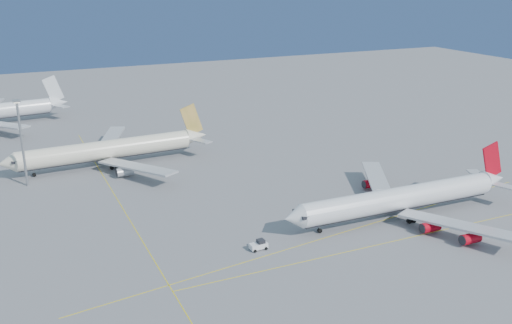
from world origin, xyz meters
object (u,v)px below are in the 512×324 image
object	(u,v)px
airliner_etihad	(111,149)
pushback_tug	(259,245)
light_mast	(21,136)
airliner_virgin	(404,198)

from	to	relation	value
airliner_etihad	pushback_tug	distance (m)	69.43
light_mast	airliner_etihad	bearing A→B (deg)	18.71
airliner_etihad	light_mast	xyz separation A→B (m)	(-23.92, -8.10, 8.90)
airliner_virgin	light_mast	xyz separation A→B (m)	(-78.02, 57.96, 9.19)
pushback_tug	light_mast	size ratio (longest dim) A/B	0.16
airliner_virgin	light_mast	size ratio (longest dim) A/B	2.63
pushback_tug	airliner_virgin	bearing A→B (deg)	-1.08
airliner_etihad	airliner_virgin	bearing A→B (deg)	-53.83
airliner_virgin	pushback_tug	xyz separation A→B (m)	(-37.45, -1.23, -3.60)
light_mast	pushback_tug	bearing A→B (deg)	-55.57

